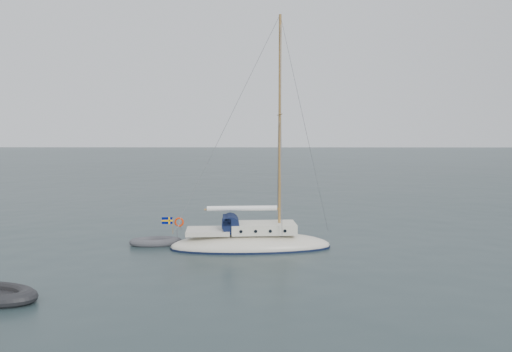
{
  "coord_description": "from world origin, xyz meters",
  "views": [
    {
      "loc": [
        -1.21,
        -26.73,
        6.07
      ],
      "look_at": [
        -1.52,
        0.0,
        3.61
      ],
      "focal_mm": 35.0,
      "sensor_mm": 36.0,
      "label": 1
    }
  ],
  "objects": [
    {
      "name": "sailboat",
      "position": [
        -1.76,
        -1.55,
        0.93
      ],
      "size": [
        8.66,
        2.6,
        12.33
      ],
      "rotation": [
        0.0,
        0.0,
        0.08
      ],
      "color": "beige",
      "rests_on": "ground"
    },
    {
      "name": "ground",
      "position": [
        0.0,
        0.0,
        0.0
      ],
      "size": [
        300.0,
        300.0,
        0.0
      ],
      "primitive_type": "plane",
      "color": "black",
      "rests_on": "ground"
    },
    {
      "name": "dinghy",
      "position": [
        -6.84,
        -0.79,
        0.17
      ],
      "size": [
        2.76,
        1.25,
        0.4
      ],
      "rotation": [
        0.0,
        0.0,
        0.15
      ],
      "color": "#434348",
      "rests_on": "ground"
    }
  ]
}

